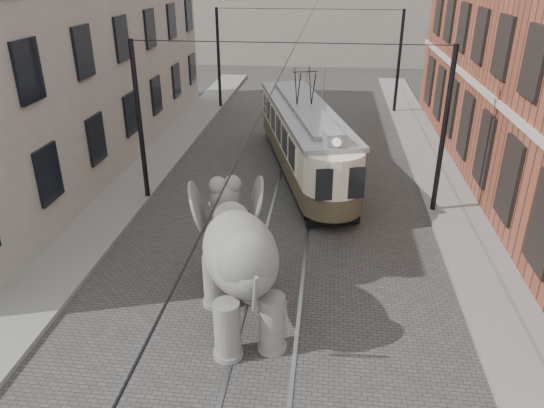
# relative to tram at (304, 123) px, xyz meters

# --- Properties ---
(ground) EXTENTS (120.00, 120.00, 0.00)m
(ground) POSITION_rel_tram_xyz_m (-0.20, -9.66, -2.18)
(ground) COLOR #3F3D3A
(tram_rails) EXTENTS (1.54, 80.00, 0.02)m
(tram_rails) POSITION_rel_tram_xyz_m (-0.20, -9.66, -2.17)
(tram_rails) COLOR slate
(tram_rails) RESTS_ON ground
(sidewalk_right) EXTENTS (2.00, 60.00, 0.15)m
(sidewalk_right) POSITION_rel_tram_xyz_m (5.80, -9.66, -2.11)
(sidewalk_right) COLOR slate
(sidewalk_right) RESTS_ON ground
(sidewalk_left) EXTENTS (2.00, 60.00, 0.15)m
(sidewalk_left) POSITION_rel_tram_xyz_m (-6.70, -9.66, -2.11)
(sidewalk_left) COLOR slate
(sidewalk_left) RESTS_ON ground
(stucco_building) EXTENTS (7.00, 24.00, 10.00)m
(stucco_building) POSITION_rel_tram_xyz_m (-11.20, 0.34, 2.82)
(stucco_building) COLOR gray
(stucco_building) RESTS_ON ground
(catenary) EXTENTS (11.00, 30.20, 6.00)m
(catenary) POSITION_rel_tram_xyz_m (-0.40, -4.66, 0.82)
(catenary) COLOR black
(catenary) RESTS_ON ground
(tram) EXTENTS (4.99, 11.23, 4.37)m
(tram) POSITION_rel_tram_xyz_m (0.00, 0.00, 0.00)
(tram) COLOR beige
(tram) RESTS_ON ground
(elephant) EXTENTS (4.61, 6.05, 3.28)m
(elephant) POSITION_rel_tram_xyz_m (-0.89, -10.86, -0.54)
(elephant) COLOR slate
(elephant) RESTS_ON ground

